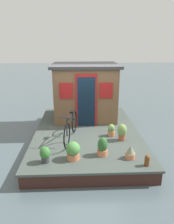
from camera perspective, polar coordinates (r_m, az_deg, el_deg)
The scene contains 11 objects.
ground_plane at distance 7.08m, azimuth -0.07°, elevation -8.06°, with size 60.00×60.00×0.00m, color #4C5B60.
houseboat_deck at distance 6.99m, azimuth -0.07°, elevation -6.54°, with size 4.84×3.34×0.41m.
houseboat_cabin at distance 7.84m, azimuth -0.50°, elevation 5.72°, with size 2.03×2.40×2.03m.
bicycle at distance 6.16m, azimuth -4.44°, elevation -4.10°, with size 1.76×0.50×0.85m.
potted_plant_succulent at distance 5.16m, azimuth -11.45°, elevation -11.28°, with size 0.25×0.25×0.41m.
potted_plant_fern at distance 5.36m, azimuth 11.83°, elevation -10.74°, with size 0.24×0.24×0.35m.
potted_plant_rosemary at distance 6.21m, azimuth 9.60°, elevation -5.33°, with size 0.27×0.27×0.51m.
potted_plant_thyme at distance 6.49m, azimuth 6.70°, elevation -5.00°, with size 0.22×0.22×0.38m.
potted_plant_geranium at distance 5.37m, azimuth 4.29°, elevation -9.54°, with size 0.27×0.27×0.49m.
potted_plant_mint at distance 5.20m, azimuth -3.85°, elevation -10.53°, with size 0.35×0.35×0.46m.
mooring_bollard at distance 5.17m, azimuth 16.17°, elevation -12.53°, with size 0.12×0.12×0.27m.
Camera 1 is at (-6.34, 0.28, 3.14)m, focal length 33.32 mm.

